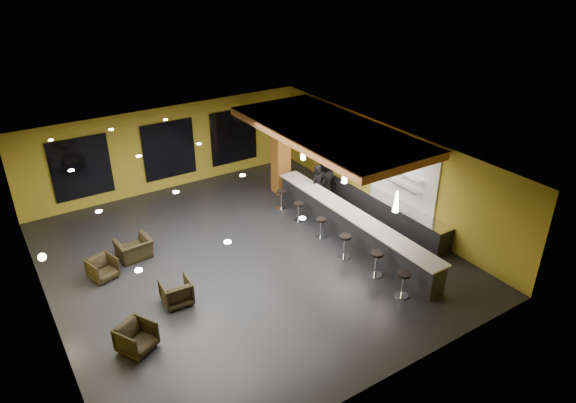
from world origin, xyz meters
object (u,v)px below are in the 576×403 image
prep_counter (384,208)px  armchair_a (136,338)px  armchair_b (176,292)px  pendant_0 (396,201)px  bar_stool_5 (281,197)px  staff_c (327,179)px  staff_a (318,186)px  bar_stool_2 (345,243)px  armchair_d (134,249)px  pendant_1 (345,173)px  bar_stool_1 (376,261)px  bar_stool_4 (299,209)px  pendant_2 (303,151)px  armchair_c (103,268)px  staff_b (323,178)px  bar_counter (351,227)px  column (281,152)px  bar_stool_0 (403,281)px  bar_stool_3 (321,225)px

prep_counter → armchair_a: prep_counter is taller
armchair_b → pendant_0: bearing=167.1°
pendant_0 → bar_stool_5: size_ratio=0.90×
pendant_0 → staff_c: (1.21, 5.07, -1.51)m
staff_a → bar_stool_2: size_ratio=2.10×
prep_counter → pendant_0: size_ratio=8.57×
armchair_d → pendant_1: bearing=155.3°
staff_a → armchair_d: staff_a is taller
armchair_a → bar_stool_1: bar_stool_1 is taller
pendant_0 → armchair_d: pendant_0 is taller
prep_counter → bar_stool_4: 3.22m
pendant_2 → armchair_b: pendant_2 is taller
armchair_c → pendant_1: bearing=-29.6°
staff_a → staff_b: (0.80, 0.74, -0.10)m
bar_stool_1 → armchair_d: bearing=139.7°
bar_stool_5 → armchair_c: bearing=-172.6°
bar_counter → pendant_0: size_ratio=11.43×
pendant_0 → armchair_b: bearing=163.3°
bar_stool_4 → pendant_0: bearing=-79.0°
pendant_2 → column: bearing=90.0°
armchair_c → bar_stool_0: size_ratio=0.97×
staff_b → pendant_0: bearing=-81.8°
column → staff_c: column is taller
bar_stool_5 → staff_a: bearing=-25.4°
pendant_1 → bar_stool_1: pendant_1 is taller
prep_counter → armchair_d: prep_counter is taller
pendant_2 → staff_c: size_ratio=0.42×
prep_counter → armchair_d: bearing=164.4°
staff_a → column: bearing=98.9°
armchair_d → bar_stool_0: (5.97, -6.29, 0.17)m
bar_counter → armchair_b: size_ratio=9.55×
column → armchair_d: size_ratio=3.28×
bar_stool_3 → bar_stool_5: size_ratio=0.95×
staff_b → bar_stool_5: (-2.11, -0.12, -0.27)m
pendant_1 → bar_stool_2: (-0.91, -1.29, -1.82)m
armchair_c → bar_stool_2: bearing=-40.6°
armchair_d → bar_stool_0: bar_stool_0 is taller
column → pendant_0: (0.00, -6.60, 0.60)m
prep_counter → bar_stool_0: 4.75m
bar_stool_4 → bar_stool_0: bearing=-89.8°
staff_b → staff_c: 0.34m
pendant_1 → prep_counter: bearing=0.0°
armchair_b → bar_stool_3: bearing=-168.9°
bar_stool_0 → pendant_2: bearing=83.0°
prep_counter → bar_stool_4: prep_counter is taller
bar_stool_0 → bar_stool_1: size_ratio=0.94×
prep_counter → armchair_b: bearing=-176.3°
prep_counter → staff_c: size_ratio=3.58×
armchair_c → bar_stool_3: (7.12, -1.67, 0.12)m
armchair_a → bar_stool_2: bearing=-24.0°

